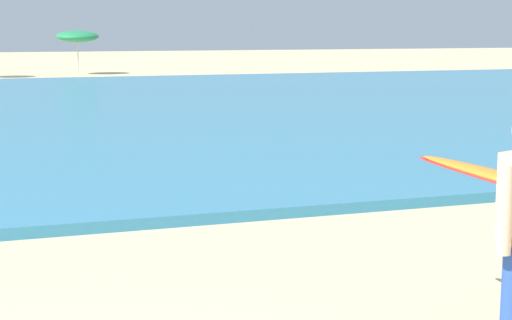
# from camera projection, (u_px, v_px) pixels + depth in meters

# --- Properties ---
(beach_umbrella_4) EXTENTS (2.09, 2.12, 2.23)m
(beach_umbrella_4) POSITION_uv_depth(u_px,v_px,m) (77.00, 36.00, 40.72)
(beach_umbrella_4) COLOR beige
(beach_umbrella_4) RESTS_ON ground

